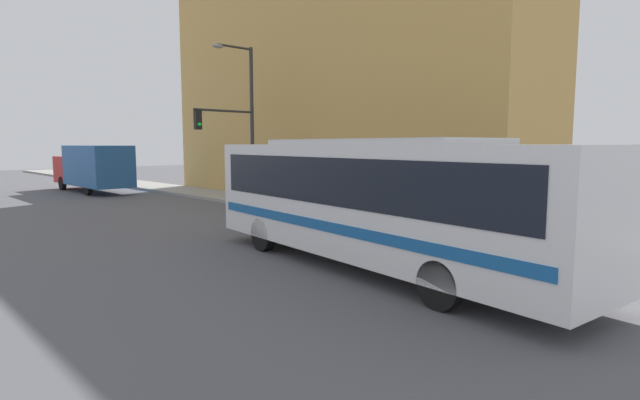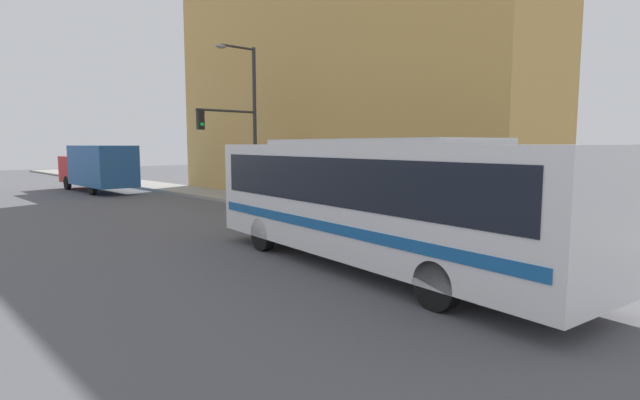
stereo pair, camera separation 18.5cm
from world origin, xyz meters
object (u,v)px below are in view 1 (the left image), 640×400
at_px(fire_hydrant, 366,208).
at_px(city_bus, 376,195).
at_px(parking_meter, 293,187).
at_px(delivery_truck, 93,167).
at_px(traffic_light_pole, 232,137).
at_px(street_lamp, 247,112).

bearing_deg(fire_hydrant, city_bus, -136.86).
xyz_separation_m(fire_hydrant, parking_meter, (0.00, 4.34, 0.54)).
height_order(delivery_truck, traffic_light_pole, traffic_light_pole).
height_order(parking_meter, street_lamp, street_lamp).
distance_m(city_bus, traffic_light_pole, 13.39).
height_order(traffic_light_pole, street_lamp, street_lamp).
distance_m(fire_hydrant, street_lamp, 8.76).
height_order(city_bus, parking_meter, city_bus).
bearing_deg(parking_meter, street_lamp, 90.23).
xyz_separation_m(parking_meter, street_lamp, (-0.01, 3.43, 3.51)).
xyz_separation_m(city_bus, fire_hydrant, (5.33, 5.00, -1.26)).
xyz_separation_m(city_bus, traffic_light_pole, (4.27, 12.59, 1.53)).
relative_size(parking_meter, street_lamp, 0.18).
relative_size(delivery_truck, fire_hydrant, 10.95).
bearing_deg(city_bus, street_lamp, 73.94).
bearing_deg(delivery_truck, street_lamp, -74.76).
relative_size(fire_hydrant, traffic_light_pole, 0.16).
xyz_separation_m(fire_hydrant, traffic_light_pole, (-1.06, 7.60, 2.79)).
relative_size(city_bus, delivery_truck, 1.34).
bearing_deg(delivery_truck, traffic_light_pole, -79.62).
bearing_deg(delivery_truck, parking_meter, -77.96).
bearing_deg(city_bus, parking_meter, 66.84).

